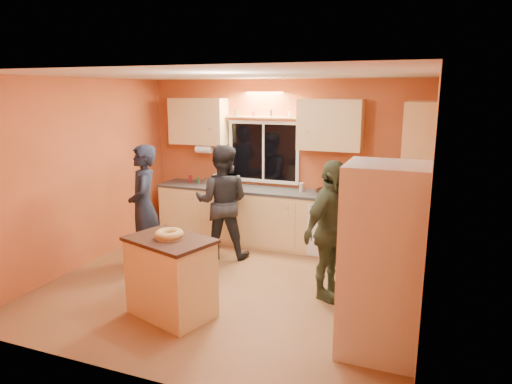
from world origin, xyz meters
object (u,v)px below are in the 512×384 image
at_px(person_center, 222,202).
at_px(person_left, 144,207).
at_px(refrigerator, 382,261).
at_px(person_right, 330,231).
at_px(island, 171,276).

bearing_deg(person_center, person_left, 26.87).
xyz_separation_m(refrigerator, person_left, (-3.30, 1.01, -0.04)).
bearing_deg(person_right, refrigerator, -124.72).
bearing_deg(person_right, island, 144.70).
bearing_deg(person_center, island, 83.47).
distance_m(island, person_right, 1.88).
bearing_deg(person_left, person_center, 98.79).
height_order(refrigerator, person_left, refrigerator).
relative_size(refrigerator, island, 1.71).
bearing_deg(island, person_left, 151.93).
bearing_deg(person_right, person_left, 108.39).
xyz_separation_m(person_left, person_center, (0.84, 0.74, -0.02)).
bearing_deg(person_left, refrigerator, 40.35).
xyz_separation_m(island, person_right, (1.51, 1.06, 0.38)).
bearing_deg(island, person_right, 52.48).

